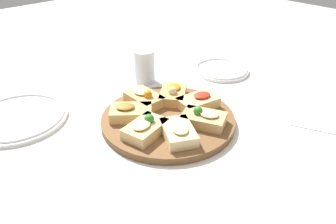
% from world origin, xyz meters
% --- Properties ---
extents(ground_plane, '(3.00, 3.00, 0.00)m').
position_xyz_m(ground_plane, '(0.00, 0.00, 0.00)').
color(ground_plane, silver).
extents(serving_board, '(0.34, 0.34, 0.02)m').
position_xyz_m(serving_board, '(0.00, 0.00, 0.01)').
color(serving_board, brown).
rests_on(serving_board, ground_plane).
extents(focaccia_slice_0, '(0.12, 0.12, 0.04)m').
position_xyz_m(focaccia_slice_0, '(-0.07, 0.06, 0.03)').
color(focaccia_slice_0, tan).
rests_on(focaccia_slice_0, serving_board).
extents(focaccia_slice_1, '(0.12, 0.09, 0.05)m').
position_xyz_m(focaccia_slice_1, '(-0.09, -0.02, 0.03)').
color(focaccia_slice_1, '#DBB775').
rests_on(focaccia_slice_1, serving_board).
extents(focaccia_slice_2, '(0.11, 0.12, 0.04)m').
position_xyz_m(focaccia_slice_2, '(-0.05, -0.08, 0.03)').
color(focaccia_slice_2, '#E5C689').
rests_on(focaccia_slice_2, serving_board).
extents(focaccia_slice_3, '(0.10, 0.12, 0.05)m').
position_xyz_m(focaccia_slice_3, '(0.04, -0.08, 0.03)').
color(focaccia_slice_3, tan).
rests_on(focaccia_slice_3, serving_board).
extents(focaccia_slice_4, '(0.11, 0.09, 0.04)m').
position_xyz_m(focaccia_slice_4, '(0.09, -0.02, 0.03)').
color(focaccia_slice_4, '#DBB775').
rests_on(focaccia_slice_4, serving_board).
extents(focaccia_slice_5, '(0.12, 0.12, 0.05)m').
position_xyz_m(focaccia_slice_5, '(0.07, 0.06, 0.03)').
color(focaccia_slice_5, tan).
rests_on(focaccia_slice_5, serving_board).
extents(focaccia_slice_6, '(0.07, 0.11, 0.05)m').
position_xyz_m(focaccia_slice_6, '(0.00, 0.09, 0.03)').
color(focaccia_slice_6, tan).
rests_on(focaccia_slice_6, serving_board).
extents(plate_left, '(0.25, 0.25, 0.02)m').
position_xyz_m(plate_left, '(-0.27, 0.28, 0.01)').
color(plate_left, white).
rests_on(plate_left, ground_plane).
extents(plate_right, '(0.18, 0.18, 0.02)m').
position_xyz_m(plate_right, '(0.35, 0.11, 0.01)').
color(plate_right, white).
rests_on(plate_right, ground_plane).
extents(water_glass, '(0.07, 0.07, 0.10)m').
position_xyz_m(water_glass, '(0.11, 0.23, 0.05)').
color(water_glass, silver).
rests_on(water_glass, ground_plane).
extents(napkin_stack, '(0.16, 0.15, 0.01)m').
position_xyz_m(napkin_stack, '(0.29, -0.24, 0.00)').
color(napkin_stack, white).
rests_on(napkin_stack, ground_plane).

